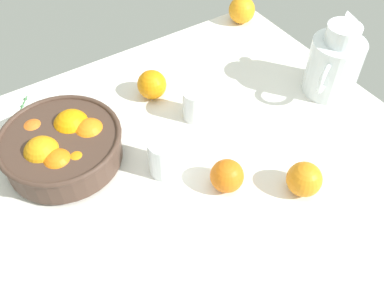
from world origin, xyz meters
The scene contains 10 objects.
ground_plane centered at (0.00, 0.00, -1.50)cm, with size 111.20×92.40×3.00cm, color white.
fruit_bowl centered at (-21.22, 15.23, 4.98)cm, with size 27.09×27.09×10.62cm.
juice_pitcher centered at (46.79, 1.03, 7.33)cm, with size 17.24×13.43×20.28cm.
juice_glass centered at (-3.50, 0.79, 3.96)cm, with size 7.43×7.43×9.22cm.
second_glass centered at (11.59, 11.55, 3.54)cm, with size 6.51×6.51×8.23cm.
loose_orange_0 centered at (6.32, 24.23, 3.81)cm, with size 7.62×7.62×7.62cm, color orange.
loose_orange_1 centered at (18.25, -20.08, 3.79)cm, with size 7.59×7.59×7.59cm, color orange.
loose_orange_2 centered at (5.15, -10.39, 3.65)cm, with size 7.31×7.31×7.31cm, color orange.
loose_orange_3 centered at (47.58, 39.99, 4.13)cm, with size 8.27×8.27×8.27cm, color orange.
herb_sprig_0 centered at (-23.27, 40.24, 0.27)cm, with size 3.48×4.64×0.98cm.
Camera 1 is at (-31.46, -53.23, 75.93)cm, focal length 40.08 mm.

